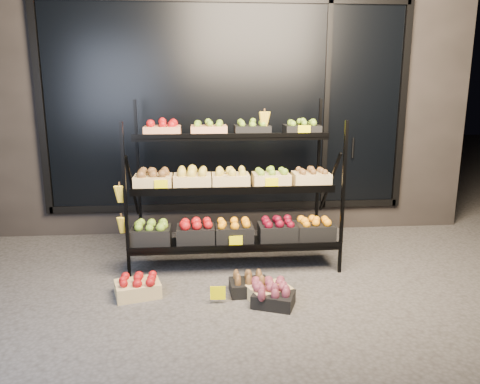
{
  "coord_description": "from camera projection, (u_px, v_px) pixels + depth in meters",
  "views": [
    {
      "loc": [
        -0.33,
        -4.06,
        1.84
      ],
      "look_at": [
        0.07,
        0.55,
        0.75
      ],
      "focal_mm": 35.0,
      "sensor_mm": 36.0,
      "label": 1
    }
  ],
  "objects": [
    {
      "name": "tag_floor_a",
      "position": [
        218.0,
        297.0,
        3.97
      ],
      "size": [
        0.13,
        0.01,
        0.12
      ],
      "primitive_type": "cube",
      "color": "#F8EB00",
      "rests_on": "ground"
    },
    {
      "name": "floor_crate_left",
      "position": [
        138.0,
        286.0,
        4.11
      ],
      "size": [
        0.44,
        0.37,
        0.19
      ],
      "rotation": [
        0.0,
        0.0,
        0.27
      ],
      "color": "#DCC17E",
      "rests_on": "ground"
    },
    {
      "name": "floor_crate_midleft",
      "position": [
        249.0,
        284.0,
        4.16
      ],
      "size": [
        0.35,
        0.27,
        0.18
      ],
      "rotation": [
        0.0,
        0.0,
        0.06
      ],
      "color": "black",
      "rests_on": "ground"
    },
    {
      "name": "floor_crate_midright",
      "position": [
        269.0,
        290.0,
        4.04
      ],
      "size": [
        0.42,
        0.36,
        0.18
      ],
      "rotation": [
        0.0,
        0.0,
        0.37
      ],
      "color": "#DCC17E",
      "rests_on": "ground"
    },
    {
      "name": "building",
      "position": [
        223.0,
        89.0,
        6.5
      ],
      "size": [
        6.0,
        2.08,
        3.5
      ],
      "color": "#2D2826",
      "rests_on": "ground"
    },
    {
      "name": "tag_floor_b",
      "position": [
        276.0,
        295.0,
        4.01
      ],
      "size": [
        0.13,
        0.01,
        0.12
      ],
      "primitive_type": "cube",
      "color": "#F8EB00",
      "rests_on": "ground"
    },
    {
      "name": "display_rack",
      "position": [
        232.0,
        188.0,
        4.79
      ],
      "size": [
        2.18,
        1.02,
        1.66
      ],
      "color": "black",
      "rests_on": "ground"
    },
    {
      "name": "ground",
      "position": [
        238.0,
        283.0,
        4.39
      ],
      "size": [
        24.0,
        24.0,
        0.0
      ],
      "primitive_type": "plane",
      "color": "#514F4C",
      "rests_on": "ground"
    },
    {
      "name": "floor_crate_right",
      "position": [
        273.0,
        296.0,
        3.93
      ],
      "size": [
        0.41,
        0.36,
        0.18
      ],
      "rotation": [
        0.0,
        0.0,
        -0.38
      ],
      "color": "black",
      "rests_on": "ground"
    }
  ]
}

